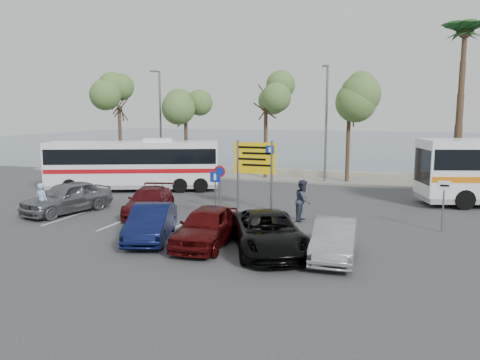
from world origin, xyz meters
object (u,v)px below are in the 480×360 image
(car_blue, at_px, (151,223))
(car_maroon, at_px, (149,201))
(car_red, at_px, (207,226))
(suv_black, at_px, (268,232))
(pedestrian_near, at_px, (42,201))
(car_silver_b, at_px, (335,239))
(coach_bus_left, at_px, (134,166))
(street_lamp_left, at_px, (160,117))
(street_lamp_right, at_px, (326,118))
(direction_sign, at_px, (255,163))
(pedestrian_far, at_px, (303,200))
(car_silver_a, at_px, (67,197))

(car_blue, relative_size, car_maroon, 0.93)
(car_red, height_order, suv_black, car_red)
(pedestrian_near, bearing_deg, suv_black, 173.53)
(car_blue, height_order, car_silver_b, car_blue)
(coach_bus_left, height_order, car_maroon, coach_bus_left)
(car_blue, bearing_deg, coach_bus_left, 106.39)
(coach_bus_left, xyz_separation_m, car_silver_b, (14.13, -10.00, -0.89))
(street_lamp_left, distance_m, street_lamp_right, 13.00)
(suv_black, height_order, pedestrian_near, pedestrian_near)
(street_lamp_right, xyz_separation_m, car_blue, (-4.22, -17.02, -3.91))
(direction_sign, xyz_separation_m, car_blue, (-2.22, -6.70, -1.74))
(direction_sign, distance_m, car_silver_b, 8.53)
(direction_sign, distance_m, pedestrian_near, 10.42)
(suv_black, bearing_deg, car_maroon, 125.59)
(pedestrian_near, bearing_deg, street_lamp_left, -81.28)
(coach_bus_left, distance_m, car_silver_b, 17.33)
(coach_bus_left, distance_m, pedestrian_near, 8.53)
(direction_sign, height_order, car_blue, direction_sign)
(street_lamp_left, distance_m, pedestrian_far, 18.56)
(direction_sign, height_order, car_red, direction_sign)
(car_silver_a, distance_m, car_red, 9.38)
(direction_sign, relative_size, suv_black, 0.70)
(street_lamp_right, height_order, pedestrian_far, street_lamp_right)
(car_maroon, height_order, car_silver_b, car_silver_b)
(street_lamp_right, bearing_deg, coach_bus_left, -147.79)
(street_lamp_right, relative_size, suv_black, 1.56)
(pedestrian_near, bearing_deg, car_red, 171.59)
(street_lamp_right, xyz_separation_m, suv_black, (0.58, -17.02, -3.89))
(street_lamp_right, bearing_deg, pedestrian_near, -125.06)
(direction_sign, distance_m, pedestrian_far, 3.52)
(car_maroon, bearing_deg, car_blue, -74.92)
(suv_black, bearing_deg, car_silver_a, 139.85)
(pedestrian_far, bearing_deg, car_red, 154.72)
(coach_bus_left, bearing_deg, suv_black, -40.46)
(car_silver_b, bearing_deg, car_blue, 176.83)
(pedestrian_far, bearing_deg, street_lamp_left, 51.19)
(car_silver_a, bearing_deg, car_blue, -10.27)
(car_maroon, height_order, car_red, car_red)
(car_blue, xyz_separation_m, pedestrian_near, (-6.67, 1.50, 0.17))
(car_silver_b, bearing_deg, pedestrian_far, 109.42)
(street_lamp_left, xyz_separation_m, direction_sign, (11.00, -10.32, -2.17))
(street_lamp_right, height_order, car_red, street_lamp_right)
(car_red, distance_m, pedestrian_near, 9.20)
(car_blue, bearing_deg, car_silver_a, 136.62)
(coach_bus_left, height_order, car_red, coach_bus_left)
(coach_bus_left, bearing_deg, pedestrian_far, -21.92)
(car_silver_b, bearing_deg, car_silver_a, 164.34)
(coach_bus_left, xyz_separation_m, car_silver_a, (0.45, -6.97, -0.76))
(coach_bus_left, relative_size, car_blue, 2.57)
(coach_bus_left, bearing_deg, car_maroon, -52.79)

